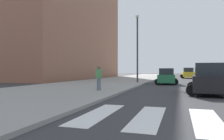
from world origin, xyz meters
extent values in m
cube|color=gray|center=(-12.20, 20.00, 0.07)|extent=(10.00, 120.00, 0.15)
cube|color=silver|center=(-6.30, 4.00, 0.01)|extent=(0.90, 4.00, 0.01)
cube|color=silver|center=(-4.50, 4.00, 0.01)|extent=(0.90, 4.00, 0.01)
cube|color=silver|center=(-2.70, 4.00, 0.01)|extent=(0.90, 4.00, 0.01)
cube|color=yellow|center=(0.00, 40.00, 0.01)|extent=(0.16, 80.00, 0.01)
cube|color=#8D5943|center=(-26.82, 34.20, 11.41)|extent=(16.00, 32.00, 22.81)
cube|color=black|center=(-1.67, 11.97, 0.74)|extent=(2.26, 4.62, 0.97)
cube|color=#1E2328|center=(-1.69, 11.71, 1.61)|extent=(1.83, 2.34, 0.82)
cylinder|color=black|center=(-0.56, 13.33, 0.37)|extent=(0.74, 0.27, 0.73)
cylinder|color=black|center=(-2.65, 13.42, 0.37)|extent=(0.74, 0.27, 0.73)
cylinder|color=black|center=(-2.78, 10.62, 0.37)|extent=(0.74, 0.27, 0.73)
cube|color=#236B42|center=(-4.91, 21.67, 0.66)|extent=(1.91, 4.05, 0.86)
cube|color=#1E2328|center=(-4.91, 21.44, 1.43)|extent=(1.58, 2.04, 0.72)
cylinder|color=black|center=(-4.02, 22.94, 0.32)|extent=(0.65, 0.23, 0.65)
cylinder|color=black|center=(-5.87, 22.89, 0.32)|extent=(0.65, 0.23, 0.65)
cylinder|color=black|center=(-3.96, 20.46, 0.32)|extent=(0.65, 0.23, 0.65)
cylinder|color=black|center=(-5.81, 20.41, 0.32)|extent=(0.65, 0.23, 0.65)
cube|color=gold|center=(-1.95, 41.54, 0.76)|extent=(2.28, 4.71, 0.99)
cube|color=#1E2328|center=(-1.93, 41.27, 1.65)|extent=(1.86, 2.38, 0.84)
cylinder|color=black|center=(-0.94, 43.02, 0.37)|extent=(0.76, 0.27, 0.75)
cylinder|color=black|center=(-3.07, 42.93, 0.37)|extent=(0.76, 0.27, 0.75)
cylinder|color=black|center=(-0.82, 40.15, 0.37)|extent=(0.76, 0.27, 0.75)
cylinder|color=black|center=(-2.96, 40.06, 0.37)|extent=(0.76, 0.27, 0.75)
cylinder|color=slate|center=(-8.92, 10.94, 0.58)|extent=(0.20, 0.20, 0.87)
cylinder|color=slate|center=(-9.06, 11.04, 0.58)|extent=(0.20, 0.20, 0.87)
cylinder|color=#47844C|center=(-8.99, 10.99, 1.35)|extent=(0.43, 0.43, 0.65)
sphere|color=brown|center=(-8.99, 10.99, 1.79)|extent=(0.24, 0.24, 0.24)
cylinder|color=#38383D|center=(-8.41, 22.49, 4.08)|extent=(0.20, 0.20, 7.86)
sphere|color=silver|center=(-8.41, 22.49, 8.16)|extent=(0.44, 0.44, 0.44)
camera|label=1|loc=(-3.50, -3.27, 1.57)|focal=34.47mm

